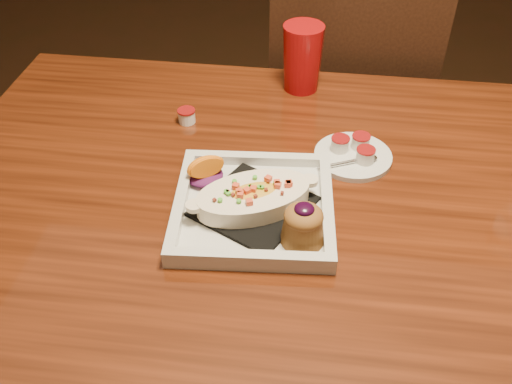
# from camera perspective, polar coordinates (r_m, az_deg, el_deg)

# --- Properties ---
(table) EXTENTS (1.50, 0.90, 0.75)m
(table) POSITION_cam_1_polar(r_m,az_deg,el_deg) (1.04, 9.07, -5.32)
(table) COLOR #65260E
(table) RESTS_ON floor
(chair_far) EXTENTS (0.42, 0.42, 0.93)m
(chair_far) POSITION_cam_1_polar(r_m,az_deg,el_deg) (1.62, 8.83, 7.17)
(chair_far) COLOR black
(chair_far) RESTS_ON floor
(plate) EXTENTS (0.28, 0.28, 0.08)m
(plate) POSITION_cam_1_polar(r_m,az_deg,el_deg) (0.92, 0.22, -1.28)
(plate) COLOR silver
(plate) RESTS_ON table
(saucer) EXTENTS (0.14, 0.14, 0.10)m
(saucer) POSITION_cam_1_polar(r_m,az_deg,el_deg) (1.07, 9.67, 3.77)
(saucer) COLOR silver
(saucer) RESTS_ON table
(creamer_loose) EXTENTS (0.04, 0.04, 0.03)m
(creamer_loose) POSITION_cam_1_polar(r_m,az_deg,el_deg) (1.16, -6.95, 7.58)
(creamer_loose) COLOR white
(creamer_loose) RESTS_ON table
(red_tumbler) EXTENTS (0.09, 0.09, 0.14)m
(red_tumbler) POSITION_cam_1_polar(r_m,az_deg,el_deg) (1.24, 4.65, 13.21)
(red_tumbler) COLOR #A00B0D
(red_tumbler) RESTS_ON table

